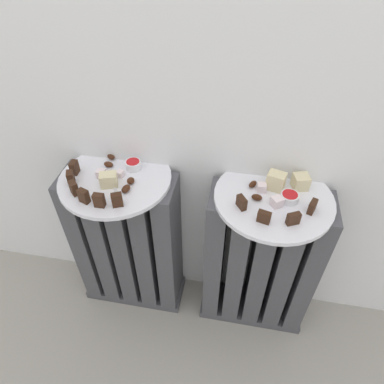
{
  "coord_description": "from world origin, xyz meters",
  "views": [
    {
      "loc": [
        0.12,
        -0.39,
        1.17
      ],
      "look_at": [
        0.0,
        0.28,
        0.55
      ],
      "focal_mm": 32.04,
      "sensor_mm": 36.0,
      "label": 1
    }
  ],
  "objects_px": {
    "radiator_left": "(128,245)",
    "jam_bowl_right": "(289,197)",
    "fork": "(112,179)",
    "plate_left": "(115,179)",
    "jam_bowl_left": "(133,164)",
    "plate_right": "(274,198)",
    "radiator_right": "(259,264)"
  },
  "relations": [
    {
      "from": "plate_left",
      "to": "jam_bowl_right",
      "type": "xyz_separation_m",
      "value": [
        0.47,
        -0.01,
        0.02
      ]
    },
    {
      "from": "jam_bowl_right",
      "to": "jam_bowl_left",
      "type": "bearing_deg",
      "value": 172.71
    },
    {
      "from": "radiator_right",
      "to": "plate_left",
      "type": "relative_size",
      "value": 1.78
    },
    {
      "from": "jam_bowl_left",
      "to": "jam_bowl_right",
      "type": "relative_size",
      "value": 0.95
    },
    {
      "from": "radiator_right",
      "to": "radiator_left",
      "type": "bearing_deg",
      "value": 180.0
    },
    {
      "from": "plate_left",
      "to": "jam_bowl_right",
      "type": "bearing_deg",
      "value": -0.89
    },
    {
      "from": "radiator_left",
      "to": "plate_left",
      "type": "distance_m",
      "value": 0.29
    },
    {
      "from": "plate_left",
      "to": "jam_bowl_left",
      "type": "height_order",
      "value": "jam_bowl_left"
    },
    {
      "from": "plate_left",
      "to": "plate_right",
      "type": "height_order",
      "value": "same"
    },
    {
      "from": "radiator_right",
      "to": "fork",
      "type": "relative_size",
      "value": 5.71
    },
    {
      "from": "radiator_right",
      "to": "jam_bowl_left",
      "type": "distance_m",
      "value": 0.5
    },
    {
      "from": "radiator_left",
      "to": "plate_left",
      "type": "height_order",
      "value": "plate_left"
    },
    {
      "from": "jam_bowl_right",
      "to": "radiator_right",
      "type": "bearing_deg",
      "value": 168.89
    },
    {
      "from": "radiator_left",
      "to": "jam_bowl_right",
      "type": "bearing_deg",
      "value": -0.89
    },
    {
      "from": "radiator_right",
      "to": "jam_bowl_left",
      "type": "bearing_deg",
      "value": 173.08
    },
    {
      "from": "plate_left",
      "to": "radiator_right",
      "type": "bearing_deg",
      "value": 0.0
    },
    {
      "from": "plate_right",
      "to": "jam_bowl_left",
      "type": "bearing_deg",
      "value": 173.08
    },
    {
      "from": "jam_bowl_left",
      "to": "plate_left",
      "type": "bearing_deg",
      "value": -128.9
    },
    {
      "from": "jam_bowl_right",
      "to": "fork",
      "type": "relative_size",
      "value": 0.49
    },
    {
      "from": "radiator_right",
      "to": "fork",
      "type": "height_order",
      "value": "fork"
    },
    {
      "from": "radiator_right",
      "to": "plate_left",
      "type": "height_order",
      "value": "plate_left"
    },
    {
      "from": "radiator_left",
      "to": "jam_bowl_right",
      "type": "relative_size",
      "value": 11.69
    },
    {
      "from": "plate_left",
      "to": "jam_bowl_left",
      "type": "bearing_deg",
      "value": 51.1
    },
    {
      "from": "plate_right",
      "to": "jam_bowl_right",
      "type": "height_order",
      "value": "jam_bowl_right"
    },
    {
      "from": "radiator_right",
      "to": "plate_left",
      "type": "xyz_separation_m",
      "value": [
        -0.43,
        0.0,
        0.29
      ]
    },
    {
      "from": "plate_right",
      "to": "plate_left",
      "type": "bearing_deg",
      "value": 180.0
    },
    {
      "from": "jam_bowl_right",
      "to": "fork",
      "type": "height_order",
      "value": "jam_bowl_right"
    },
    {
      "from": "radiator_left",
      "to": "jam_bowl_right",
      "type": "distance_m",
      "value": 0.56
    },
    {
      "from": "jam_bowl_left",
      "to": "jam_bowl_right",
      "type": "xyz_separation_m",
      "value": [
        0.43,
        -0.05,
        -0.0
      ]
    },
    {
      "from": "plate_right",
      "to": "radiator_left",
      "type": "bearing_deg",
      "value": 180.0
    },
    {
      "from": "plate_right",
      "to": "fork",
      "type": "relative_size",
      "value": 3.2
    },
    {
      "from": "plate_left",
      "to": "fork",
      "type": "bearing_deg",
      "value": -115.87
    }
  ]
}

